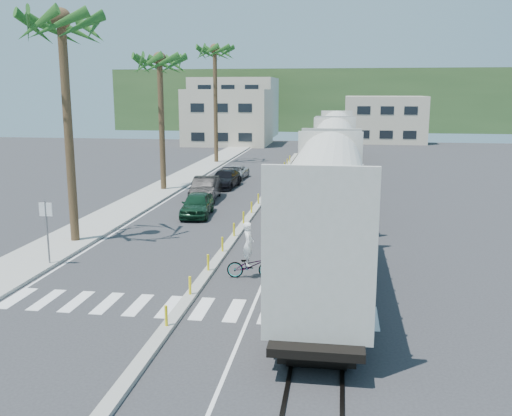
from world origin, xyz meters
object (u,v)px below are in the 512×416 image
(street_sign, at_px, (47,223))
(car_second, at_px, (206,189))
(car_lead, at_px, (197,204))
(cyclist, at_px, (250,260))

(street_sign, relative_size, car_second, 0.59)
(car_lead, xyz_separation_m, car_second, (-0.74, 5.43, 0.08))
(car_lead, bearing_deg, cyclist, -70.67)
(car_lead, xyz_separation_m, cyclist, (5.22, -11.49, 0.02))
(car_second, bearing_deg, cyclist, -74.81)
(street_sign, relative_size, cyclist, 1.26)
(cyclist, bearing_deg, street_sign, 81.30)
(car_second, height_order, cyclist, cyclist)
(street_sign, xyz_separation_m, car_second, (3.21, 16.66, -1.15))
(street_sign, height_order, car_second, street_sign)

